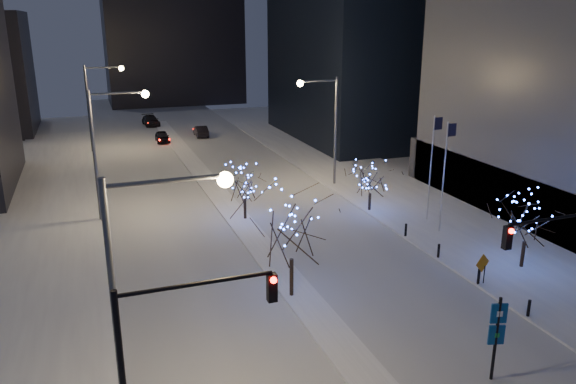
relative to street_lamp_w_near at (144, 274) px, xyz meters
name	(u,v)px	position (x,y,z in m)	size (l,w,h in m)	color
road	(208,182)	(8.94, 33.00, -6.49)	(20.00, 130.00, 0.02)	silver
median	(220,196)	(8.94, 28.00, -6.42)	(2.00, 80.00, 0.15)	silver
east_sidewalk	(431,212)	(23.94, 18.00, -6.42)	(10.00, 90.00, 0.15)	silver
west_sidewalk	(39,263)	(-5.06, 18.00, -6.42)	(8.00, 90.00, 0.15)	silver
street_lamp_w_near	(144,274)	(0.00, 0.00, 0.00)	(4.40, 0.56, 10.00)	#595E66
street_lamp_w_mid	(108,137)	(0.00, 25.00, 0.00)	(4.40, 0.56, 10.00)	#595E66
street_lamp_w_far	(97,96)	(0.00, 50.00, 0.00)	(4.40, 0.56, 10.00)	#595E66
street_lamp_east	(327,117)	(19.02, 28.00, -0.05)	(3.90, 0.56, 10.00)	#595E66
traffic_signal_west	(171,346)	(0.50, -2.00, -1.74)	(5.26, 0.43, 7.00)	black
traffic_signal_east	(567,259)	(17.88, -1.00, -1.74)	(5.26, 0.43, 7.00)	black
flagpoles	(438,164)	(22.30, 15.25, -1.70)	(1.35, 2.60, 8.00)	silver
bollards	(458,263)	(19.14, 8.00, -5.90)	(0.16, 12.16, 0.90)	black
car_near	(162,137)	(7.44, 53.17, -5.81)	(1.62, 4.02, 1.37)	black
car_mid	(201,131)	(12.75, 55.11, -5.78)	(1.51, 4.34, 1.43)	black
car_far	(151,121)	(7.44, 65.59, -5.77)	(2.05, 5.05, 1.46)	black
holiday_tree_median_near	(292,228)	(8.44, 8.34, -2.35)	(5.28, 5.28, 6.20)	black
holiday_tree_median_far	(244,185)	(9.44, 21.44, -3.64)	(3.35, 3.35, 4.10)	black
holiday_tree_plaza_near	(527,220)	(23.19, 7.05, -3.29)	(5.02, 5.02, 4.77)	black
holiday_tree_plaza_far	(371,177)	(19.44, 20.04, -3.62)	(4.72, 4.72, 4.38)	black
wayfinding_sign	(497,330)	(13.94, -1.59, -4.11)	(0.69, 0.27, 3.90)	black
construction_sign	(482,266)	(19.24, 5.92, -5.23)	(1.11, 0.29, 1.86)	black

